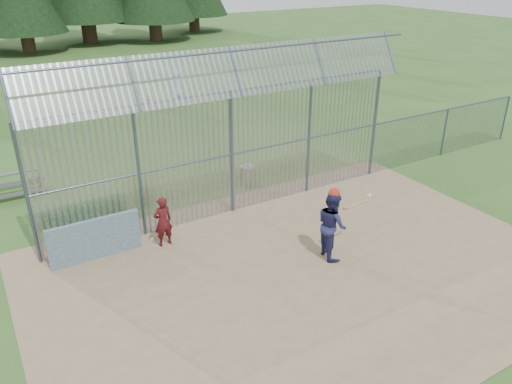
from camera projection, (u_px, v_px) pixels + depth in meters
ground at (293, 261)px, 13.78m from camera, size 120.00×120.00×0.00m
dirt_infield at (304, 270)px, 13.39m from camera, size 14.00×10.00×0.02m
dugout_wall at (95, 239)px, 13.64m from camera, size 2.50×0.12×1.20m
batter at (332, 225)px, 13.62m from camera, size 0.92×1.07×1.93m
onlooker at (163, 222)px, 14.22m from camera, size 0.58×0.40×1.51m
bg_kid_standing at (177, 83)px, 29.64m from camera, size 0.90×0.76×1.56m
bg_kid_seated at (149, 102)px, 27.13m from camera, size 0.52×0.48×0.86m
batting_gear at (338, 195)px, 13.27m from camera, size 1.35×0.38×0.64m
trash_can at (247, 175)px, 18.22m from camera, size 0.56×0.56×0.82m
backstop_fence at (281, 134)px, 16.27m from camera, size 20.09×0.81×5.30m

